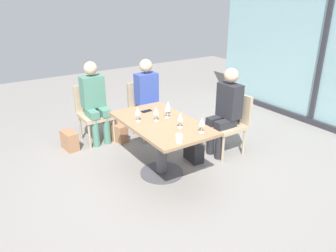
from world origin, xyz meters
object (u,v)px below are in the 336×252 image
(handbag_2, at_px, (194,151))
(handbag_1, at_px, (70,141))
(chair_near_window, at_px, (230,120))
(person_side_end, at_px, (95,99))
(wine_glass_0, at_px, (202,122))
(handbag_0, at_px, (119,133))
(wine_glass_2, at_px, (180,117))
(wine_glass_4, at_px, (167,108))
(chair_far_left, at_px, (145,106))
(wine_glass_3, at_px, (168,105))
(cell_phone_on_table, at_px, (146,111))
(dining_table_main, at_px, (161,136))
(wine_glass_1, at_px, (156,111))
(coffee_cup, at_px, (179,139))
(wine_glass_5, at_px, (138,111))
(chair_side_end, at_px, (93,110))
(person_far_left, at_px, (148,96))
(person_near_window, at_px, (226,108))

(handbag_2, bearing_deg, handbag_1, -128.97)
(chair_near_window, relative_size, person_side_end, 0.69)
(wine_glass_0, distance_m, handbag_0, 1.91)
(wine_glass_0, relative_size, wine_glass_2, 1.00)
(person_side_end, distance_m, wine_glass_4, 1.41)
(wine_glass_0, bearing_deg, chair_far_left, 171.68)
(wine_glass_3, height_order, cell_phone_on_table, wine_glass_3)
(wine_glass_4, bearing_deg, cell_phone_on_table, -163.35)
(dining_table_main, xyz_separation_m, wine_glass_1, (-0.05, -0.04, 0.32))
(chair_far_left, height_order, wine_glass_4, wine_glass_4)
(coffee_cup, relative_size, cell_phone_on_table, 0.62)
(handbag_2, bearing_deg, wine_glass_2, -50.00)
(person_side_end, height_order, wine_glass_0, person_side_end)
(dining_table_main, relative_size, handbag_2, 4.57)
(wine_glass_2, bearing_deg, wine_glass_0, 25.88)
(wine_glass_5, bearing_deg, wine_glass_0, 31.98)
(chair_side_end, xyz_separation_m, person_far_left, (0.41, 0.77, 0.20))
(person_far_left, height_order, person_near_window, same)
(dining_table_main, xyz_separation_m, handbag_2, (-0.06, 0.57, -0.40))
(person_far_left, relative_size, wine_glass_0, 6.81)
(handbag_2, bearing_deg, wine_glass_3, -99.75)
(dining_table_main, bearing_deg, chair_far_left, 159.23)
(chair_near_window, height_order, wine_glass_2, wine_glass_2)
(person_near_window, height_order, wine_glass_1, person_near_window)
(wine_glass_5, distance_m, cell_phone_on_table, 0.39)
(wine_glass_1, height_order, handbag_2, wine_glass_1)
(handbag_0, height_order, handbag_1, same)
(dining_table_main, bearing_deg, wine_glass_4, 118.60)
(dining_table_main, bearing_deg, person_far_left, 157.38)
(chair_far_left, relative_size, person_near_window, 0.69)
(dining_table_main, height_order, handbag_2, dining_table_main)
(wine_glass_1, xyz_separation_m, wine_glass_2, (0.33, 0.12, 0.00))
(chair_near_window, bearing_deg, wine_glass_3, -99.03)
(wine_glass_1, height_order, coffee_cup, wine_glass_1)
(wine_glass_4, xyz_separation_m, coffee_cup, (0.68, -0.30, -0.09))
(wine_glass_1, distance_m, wine_glass_3, 0.26)
(chair_far_left, distance_m, handbag_0, 0.61)
(chair_near_window, height_order, cell_phone_on_table, chair_near_window)
(wine_glass_2, distance_m, coffee_cup, 0.41)
(dining_table_main, height_order, chair_far_left, chair_far_left)
(person_side_end, height_order, wine_glass_5, person_side_end)
(chair_far_left, relative_size, handbag_2, 2.90)
(handbag_0, height_order, handbag_2, same)
(chair_side_end, xyz_separation_m, wine_glass_4, (1.44, 0.45, 0.37))
(chair_far_left, relative_size, person_far_left, 0.69)
(person_side_end, relative_size, wine_glass_3, 6.81)
(wine_glass_4, relative_size, coffee_cup, 2.06)
(dining_table_main, height_order, person_far_left, person_far_left)
(chair_near_window, relative_size, wine_glass_0, 4.70)
(chair_side_end, distance_m, person_near_window, 2.06)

